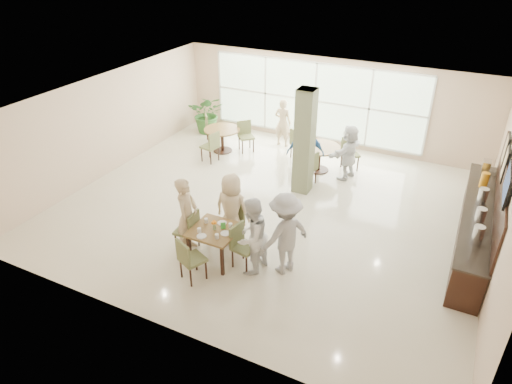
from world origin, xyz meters
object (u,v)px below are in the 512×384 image
at_px(round_table_left, 222,134).
at_px(round_table_right, 319,152).
at_px(teen_left, 187,216).
at_px(adult_a, 305,154).
at_px(main_table, 215,233).
at_px(adult_b, 349,152).
at_px(teen_far, 232,209).
at_px(adult_standing, 283,123).
at_px(teen_right, 252,236).
at_px(teen_standing, 285,234).
at_px(potted_plant, 208,113).
at_px(buffet_counter, 476,224).

xyz_separation_m(round_table_left, round_table_right, (3.19, 0.06, 0.01)).
xyz_separation_m(teen_left, adult_a, (1.12, 4.02, -0.00)).
xyz_separation_m(main_table, adult_b, (1.42, 4.86, 0.13)).
bearing_deg(teen_far, adult_a, -98.32).
relative_size(adult_b, adult_standing, 1.01).
distance_m(main_table, adult_a, 4.09).
bearing_deg(main_table, round_table_right, 83.64).
distance_m(main_table, round_table_right, 4.97).
xyz_separation_m(teen_right, adult_a, (-0.41, 4.05, 0.04)).
xyz_separation_m(round_table_left, teen_standing, (4.09, -4.58, 0.31)).
xyz_separation_m(potted_plant, adult_b, (5.30, -1.20, 0.11)).
distance_m(main_table, teen_right, 0.87).
distance_m(buffet_counter, potted_plant, 9.28).
bearing_deg(main_table, teen_far, 91.13).
xyz_separation_m(buffet_counter, adult_standing, (-5.97, 3.22, 0.23)).
distance_m(adult_a, adult_b, 1.27).
bearing_deg(teen_standing, teen_far, -77.47).
xyz_separation_m(teen_far, adult_standing, (-1.11, 5.38, -0.05)).
bearing_deg(adult_b, round_table_right, -80.96).
xyz_separation_m(teen_right, adult_b, (0.57, 4.84, -0.05)).
bearing_deg(adult_a, round_table_left, 143.93).
distance_m(adult_a, adult_standing, 2.61).
bearing_deg(teen_right, adult_standing, -154.76).
bearing_deg(adult_standing, adult_a, 127.68).
relative_size(teen_far, adult_standing, 1.06).
bearing_deg(adult_a, adult_b, 18.03).
distance_m(main_table, round_table_left, 5.55).
bearing_deg(adult_a, round_table_right, 61.43).
bearing_deg(round_table_left, main_table, -61.57).
height_order(round_table_left, teen_left, teen_left).
bearing_deg(adult_b, main_table, -1.62).
xyz_separation_m(main_table, adult_a, (0.44, 4.06, 0.21)).
bearing_deg(round_table_right, teen_standing, -79.11).
bearing_deg(adult_b, adult_a, -36.22).
bearing_deg(round_table_right, teen_left, -104.17).
height_order(main_table, adult_standing, adult_standing).
bearing_deg(teen_far, teen_right, 138.48).
relative_size(buffet_counter, adult_b, 2.98).
distance_m(buffet_counter, teen_right, 4.96).
relative_size(main_table, teen_standing, 0.53).
relative_size(teen_left, adult_a, 1.00).
xyz_separation_m(potted_plant, adult_standing, (2.76, 0.09, 0.10)).
distance_m(round_table_left, adult_a, 3.20).
bearing_deg(round_table_right, adult_standing, 144.25).
bearing_deg(teen_far, teen_standing, 161.88).
xyz_separation_m(round_table_left, teen_far, (2.63, -4.12, 0.25)).
bearing_deg(teen_standing, adult_b, -149.52).
height_order(round_table_left, potted_plant, potted_plant).
bearing_deg(teen_left, main_table, -105.16).
distance_m(buffet_counter, teen_standing, 4.31).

